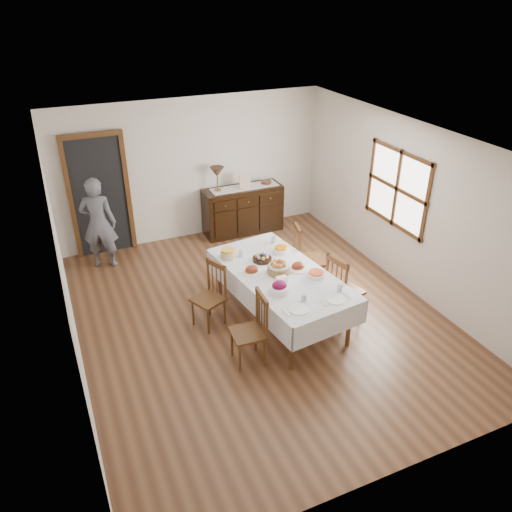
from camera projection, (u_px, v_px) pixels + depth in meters
name	position (u px, v px, depth m)	size (l,w,h in m)	color
ground	(259.00, 315.00, 7.34)	(6.00, 6.00, 0.00)	brown
room_shell	(237.00, 204.00, 6.84)	(5.02, 6.02, 2.65)	white
dining_table	(280.00, 278.00, 6.93)	(1.45, 2.42, 0.79)	silver
chair_left_near	(252.00, 329.00, 6.24)	(0.43, 0.43, 0.98)	#4F2F16
chair_left_far	(211.00, 295.00, 6.96)	(0.52, 0.52, 0.95)	#4F2F16
chair_right_near	(342.00, 288.00, 7.01)	(0.51, 0.51, 1.04)	#4F2F16
chair_right_far	(306.00, 257.00, 7.77)	(0.55, 0.55, 1.09)	#4F2F16
sideboard	(243.00, 210.00, 9.61)	(1.52, 0.55, 0.91)	black
person	(98.00, 220.00, 8.25)	(0.53, 0.34, 1.70)	#565862
bread_basket	(278.00, 268.00, 6.84)	(0.31, 0.31, 0.18)	olive
egg_basket	(262.00, 259.00, 7.17)	(0.28, 0.28, 0.10)	black
ham_platter_a	(252.00, 270.00, 6.89)	(0.27, 0.27, 0.11)	white
ham_platter_b	(298.00, 267.00, 6.97)	(0.32, 0.32, 0.11)	white
beet_bowl	(279.00, 288.00, 6.42)	(0.26, 0.26, 0.16)	white
carrot_bowl	(281.00, 250.00, 7.39)	(0.23, 0.23, 0.09)	white
pineapple_bowl	(228.00, 254.00, 7.23)	(0.22, 0.22, 0.14)	beige
casserole_dish	(316.00, 274.00, 6.78)	(0.25, 0.25, 0.08)	white
butter_dish	(281.00, 279.00, 6.67)	(0.15, 0.11, 0.07)	white
setting_left	(300.00, 305.00, 6.15)	(0.44, 0.31, 0.10)	white
setting_right	(337.00, 296.00, 6.34)	(0.44, 0.31, 0.10)	white
glass_far_a	(241.00, 253.00, 7.27)	(0.07, 0.07, 0.11)	silver
glass_far_b	(274.00, 239.00, 7.65)	(0.07, 0.07, 0.11)	silver
runner	(244.00, 187.00, 9.41)	(1.30, 0.35, 0.01)	silver
table_lamp	(217.00, 173.00, 9.08)	(0.26, 0.26, 0.46)	brown
picture_frame	(245.00, 182.00, 9.28)	(0.22, 0.08, 0.28)	tan
deco_bowl	(266.00, 182.00, 9.56)	(0.20, 0.20, 0.06)	#4F2F16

